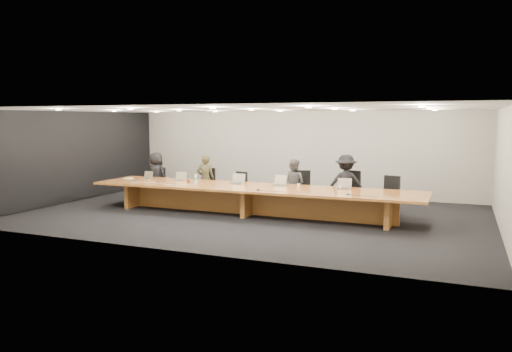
{
  "coord_description": "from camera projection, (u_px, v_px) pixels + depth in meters",
  "views": [
    {
      "loc": [
        5.14,
        -12.07,
        2.52
      ],
      "look_at": [
        0.0,
        0.3,
        1.0
      ],
      "focal_mm": 35.0,
      "sensor_mm": 36.0,
      "label": 1
    }
  ],
  "objects": [
    {
      "name": "ground",
      "position": [
        252.0,
        214.0,
        13.32
      ],
      "size": [
        12.0,
        12.0,
        0.0
      ],
      "primitive_type": "plane",
      "color": "black",
      "rests_on": "ground"
    },
    {
      "name": "back_wall",
      "position": [
        298.0,
        153.0,
        16.83
      ],
      "size": [
        12.0,
        0.02,
        2.8
      ],
      "primitive_type": "cube",
      "color": "silver",
      "rests_on": "ground"
    },
    {
      "name": "left_wall_panel",
      "position": [
        75.0,
        157.0,
        15.43
      ],
      "size": [
        0.08,
        7.84,
        2.74
      ],
      "primitive_type": "cube",
      "color": "black",
      "rests_on": "ground"
    },
    {
      "name": "conference_table",
      "position": [
        252.0,
        195.0,
        13.26
      ],
      "size": [
        9.0,
        1.8,
        0.75
      ],
      "color": "brown",
      "rests_on": "ground"
    },
    {
      "name": "chair_far_left",
      "position": [
        157.0,
        183.0,
        15.91
      ],
      "size": [
        0.58,
        0.58,
        1.01
      ],
      "primitive_type": null,
      "rotation": [
        0.0,
        0.0,
        0.13
      ],
      "color": "black",
      "rests_on": "ground"
    },
    {
      "name": "chair_left",
      "position": [
        205.0,
        185.0,
        15.11
      ],
      "size": [
        0.59,
        0.59,
        1.08
      ],
      "primitive_type": null,
      "rotation": [
        0.0,
        0.0,
        -0.09
      ],
      "color": "black",
      "rests_on": "ground"
    },
    {
      "name": "chair_mid_left",
      "position": [
        237.0,
        188.0,
        14.72
      ],
      "size": [
        0.65,
        0.65,
        1.0
      ],
      "primitive_type": null,
      "rotation": [
        0.0,
        0.0,
        -0.33
      ],
      "color": "black",
      "rests_on": "ground"
    },
    {
      "name": "chair_mid_right",
      "position": [
        302.0,
        189.0,
        14.11
      ],
      "size": [
        0.71,
        0.71,
        1.1
      ],
      "primitive_type": null,
      "rotation": [
        0.0,
        0.0,
        0.33
      ],
      "color": "black",
      "rests_on": "ground"
    },
    {
      "name": "chair_right",
      "position": [
        348.0,
        191.0,
        13.56
      ],
      "size": [
        0.73,
        0.73,
        1.16
      ],
      "primitive_type": null,
      "rotation": [
        0.0,
        0.0,
        -0.29
      ],
      "color": "black",
      "rests_on": "ground"
    },
    {
      "name": "chair_far_right",
      "position": [
        388.0,
        195.0,
        13.16
      ],
      "size": [
        0.67,
        0.67,
        1.06
      ],
      "primitive_type": null,
      "rotation": [
        0.0,
        0.0,
        -0.29
      ],
      "color": "black",
      "rests_on": "ground"
    },
    {
      "name": "person_a",
      "position": [
        156.0,
        176.0,
        15.87
      ],
      "size": [
        0.77,
        0.55,
        1.49
      ],
      "primitive_type": "imported",
      "rotation": [
        0.0,
        0.0,
        3.04
      ],
      "color": "black",
      "rests_on": "ground"
    },
    {
      "name": "person_b",
      "position": [
        206.0,
        179.0,
        15.08
      ],
      "size": [
        0.61,
        0.49,
        1.46
      ],
      "primitive_type": "imported",
      "rotation": [
        0.0,
        0.0,
        3.43
      ],
      "color": "#312F1A",
      "rests_on": "ground"
    },
    {
      "name": "person_c",
      "position": [
        293.0,
        184.0,
        14.06
      ],
      "size": [
        0.77,
        0.65,
        1.42
      ],
      "primitive_type": "imported",
      "rotation": [
        0.0,
        0.0,
        2.97
      ],
      "color": "#505052",
      "rests_on": "ground"
    },
    {
      "name": "person_d",
      "position": [
        346.0,
        184.0,
        13.49
      ],
      "size": [
        1.14,
        0.82,
        1.58
      ],
      "primitive_type": "imported",
      "rotation": [
        0.0,
        0.0,
        3.39
      ],
      "color": "black",
      "rests_on": "ground"
    },
    {
      "name": "laptop_a",
      "position": [
        146.0,
        175.0,
        14.92
      ],
      "size": [
        0.31,
        0.24,
        0.24
      ],
      "primitive_type": null,
      "rotation": [
        0.0,
        0.0,
        -0.07
      ],
      "color": "#BDAE91",
      "rests_on": "conference_table"
    },
    {
      "name": "laptop_b",
      "position": [
        180.0,
        176.0,
        14.49
      ],
      "size": [
        0.35,
        0.28,
        0.26
      ],
      "primitive_type": null,
      "rotation": [
        0.0,
        0.0,
        0.13
      ],
      "color": "#C4B395",
      "rests_on": "conference_table"
    },
    {
      "name": "laptop_c",
      "position": [
        237.0,
        179.0,
        13.72
      ],
      "size": [
        0.38,
        0.28,
        0.29
      ],
      "primitive_type": null,
      "rotation": [
        0.0,
        0.0,
        0.03
      ],
      "color": "#C2B194",
      "rests_on": "conference_table"
    },
    {
      "name": "laptop_d",
      "position": [
        278.0,
        180.0,
        13.38
      ],
      "size": [
        0.41,
        0.33,
        0.29
      ],
      "primitive_type": null,
      "rotation": [
        0.0,
        0.0,
        -0.17
      ],
      "color": "#C2B594",
      "rests_on": "conference_table"
    },
    {
      "name": "laptop_e",
      "position": [
        343.0,
        184.0,
        12.69
      ],
      "size": [
        0.37,
        0.27,
        0.29
      ],
      "primitive_type": null,
      "rotation": [
        0.0,
        0.0,
        -0.01
      ],
      "color": "tan",
      "rests_on": "conference_table"
    },
    {
      "name": "water_bottle",
      "position": [
        196.0,
        179.0,
        13.89
      ],
      "size": [
        0.09,
        0.09,
        0.24
      ],
      "primitive_type": "cylinder",
      "rotation": [
        0.0,
        0.0,
        -0.19
      ],
      "color": "silver",
      "rests_on": "conference_table"
    },
    {
      "name": "amber_mug",
      "position": [
        188.0,
        181.0,
        13.96
      ],
      "size": [
        0.09,
        0.09,
        0.1
      ],
      "primitive_type": "cylinder",
      "rotation": [
        0.0,
        0.0,
        0.09
      ],
      "color": "#673212",
      "rests_on": "conference_table"
    },
    {
      "name": "paper_cup_near",
      "position": [
        299.0,
        185.0,
        13.12
      ],
      "size": [
        0.09,
        0.09,
        0.09
      ],
      "primitive_type": "cone",
      "rotation": [
        0.0,
        0.0,
        0.28
      ],
      "color": "white",
      "rests_on": "conference_table"
    },
    {
      "name": "paper_cup_far",
      "position": [
        340.0,
        188.0,
        12.69
      ],
      "size": [
        0.09,
        0.09,
        0.09
      ],
      "primitive_type": "cone",
      "rotation": [
        0.0,
        0.0,
        -0.15
      ],
      "color": "white",
      "rests_on": "conference_table"
    },
    {
      "name": "notepad",
      "position": [
        129.0,
        178.0,
        15.02
      ],
      "size": [
        0.26,
        0.22,
        0.01
      ],
      "primitive_type": "cube",
      "rotation": [
        0.0,
        0.0,
        0.11
      ],
      "color": "silver",
      "rests_on": "conference_table"
    },
    {
      "name": "lime_gadget",
      "position": [
        129.0,
        178.0,
        15.0
      ],
      "size": [
        0.16,
        0.12,
        0.02
      ],
      "primitive_type": "cube",
      "rotation": [
        0.0,
        0.0,
        -0.29
      ],
      "color": "#6AC534",
      "rests_on": "notepad"
    },
    {
      "name": "av_box",
      "position": [
        134.0,
        182.0,
        14.16
      ],
      "size": [
        0.23,
        0.2,
        0.03
      ],
      "primitive_type": "cube",
      "rotation": [
        0.0,
        0.0,
        0.32
      ],
      "color": "#ACABB0",
      "rests_on": "conference_table"
    },
    {
      "name": "mic_left",
      "position": [
        158.0,
        182.0,
        14.03
      ],
      "size": [
        0.13,
        0.13,
        0.03
      ],
      "primitive_type": "cone",
      "rotation": [
        0.0,
        0.0,
        -0.13
      ],
      "color": "black",
      "rests_on": "conference_table"
    },
    {
      "name": "mic_center",
      "position": [
        258.0,
        190.0,
        12.54
      ],
      "size": [
        0.15,
        0.15,
        0.03
      ],
      "primitive_type": "cone",
      "rotation": [
        0.0,
        0.0,
        -0.33
      ],
      "color": "black",
      "rests_on": "conference_table"
    },
    {
      "name": "mic_right",
      "position": [
        348.0,
        194.0,
        11.8
      ],
      "size": [
        0.13,
        0.13,
        0.03
      ],
      "primitive_type": "cone",
      "rotation": [
        0.0,
        0.0,
        -0.12
      ],
      "color": "black",
      "rests_on": "conference_table"
    }
  ]
}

